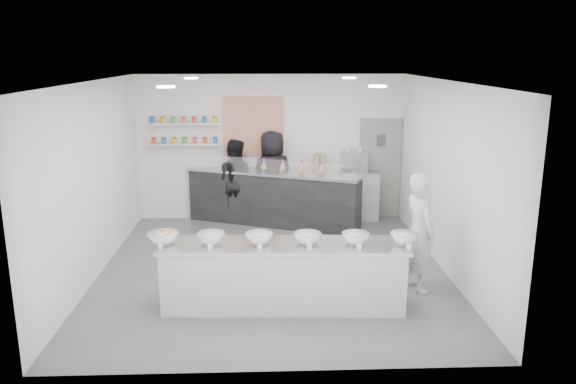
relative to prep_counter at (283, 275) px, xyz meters
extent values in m
plane|color=#515156|center=(-0.13, 1.36, -0.46)|extent=(6.00, 6.00, 0.00)
plane|color=white|center=(-0.13, 1.36, 2.54)|extent=(6.00, 6.00, 0.00)
plane|color=white|center=(-0.13, 4.36, 1.04)|extent=(5.50, 0.00, 5.50)
plane|color=white|center=(-2.88, 1.36, 1.04)|extent=(0.00, 6.00, 6.00)
plane|color=white|center=(2.62, 1.36, 1.04)|extent=(0.00, 6.00, 6.00)
cube|color=gray|center=(2.17, 4.33, 0.59)|extent=(0.88, 0.04, 2.10)
cube|color=#AD3305|center=(-0.48, 4.34, 1.49)|extent=(1.25, 0.03, 1.20)
cube|color=silver|center=(-1.88, 4.26, 1.14)|extent=(1.45, 0.22, 0.04)
cube|color=silver|center=(-1.88, 4.26, 1.56)|extent=(1.45, 0.22, 0.04)
cylinder|color=white|center=(-1.53, 0.36, 2.52)|extent=(0.24, 0.24, 0.02)
cylinder|color=white|center=(1.27, 0.36, 2.52)|extent=(0.24, 0.24, 0.02)
cylinder|color=white|center=(-1.53, 2.96, 2.52)|extent=(0.24, 0.24, 0.02)
cylinder|color=white|center=(1.27, 2.96, 2.52)|extent=(0.24, 0.24, 0.02)
cube|color=silver|center=(0.00, 0.00, 0.00)|extent=(3.38, 0.91, 0.91)
cube|color=black|center=(-0.08, 3.85, 0.10)|extent=(3.55, 1.94, 1.11)
cube|color=white|center=(-0.20, 3.57, 0.80)|extent=(3.27, 1.33, 0.30)
cube|color=silver|center=(1.42, 4.14, 0.06)|extent=(1.39, 0.44, 1.03)
cube|color=#93969E|center=(1.58, 4.14, 0.77)|extent=(0.52, 0.36, 0.40)
imported|color=silver|center=(2.00, 0.53, 0.43)|extent=(0.58, 0.73, 1.76)
imported|color=black|center=(-0.88, 4.10, 0.40)|extent=(0.99, 0.88, 1.72)
imported|color=black|center=(-0.10, 4.10, 0.49)|extent=(1.08, 0.90, 1.89)
camera|label=1|loc=(-0.21, -7.16, 2.95)|focal=35.00mm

